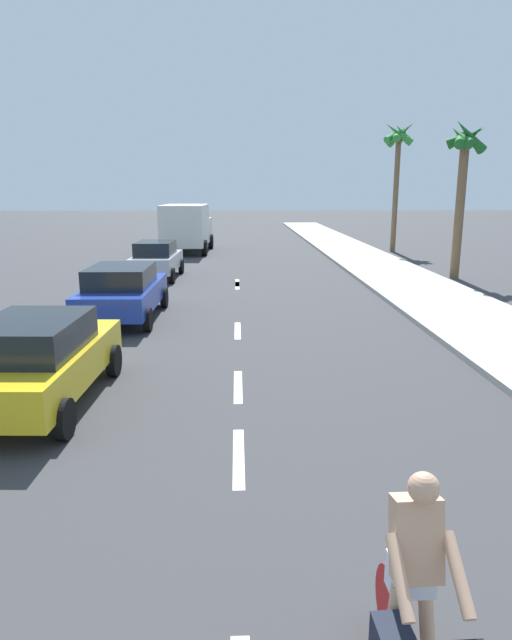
{
  "coord_description": "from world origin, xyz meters",
  "views": [
    {
      "loc": [
        0.0,
        1.46,
        3.69
      ],
      "look_at": [
        0.38,
        12.38,
        1.1
      ],
      "focal_mm": 31.13,
      "sensor_mm": 36.0,
      "label": 1
    }
  ],
  "objects_px": {
    "palm_tree_far": "(464,162)",
    "palm_tree_distant": "(398,149)",
    "parked_car_blue": "(123,290)",
    "parked_car_silver": "(156,259)",
    "cyclist": "(411,604)",
    "parked_car_yellow": "(37,358)",
    "delivery_truck": "(187,227)"
  },
  "relations": [
    {
      "from": "parked_car_yellow",
      "to": "delivery_truck",
      "type": "xyz_separation_m",
      "value": [
        0.51,
        23.96,
        0.66
      ]
    },
    {
      "from": "cyclist",
      "to": "palm_tree_distant",
      "type": "height_order",
      "value": "palm_tree_distant"
    },
    {
      "from": "palm_tree_distant",
      "to": "parked_car_silver",
      "type": "bearing_deg",
      "value": -142.49
    },
    {
      "from": "parked_car_blue",
      "to": "palm_tree_distant",
      "type": "xyz_separation_m",
      "value": [
        12.69,
        17.32,
        5.11
      ]
    },
    {
      "from": "parked_car_yellow",
      "to": "parked_car_blue",
      "type": "height_order",
      "value": "same"
    },
    {
      "from": "parked_car_blue",
      "to": "parked_car_silver",
      "type": "relative_size",
      "value": 1.12
    },
    {
      "from": "palm_tree_far",
      "to": "palm_tree_distant",
      "type": "relative_size",
      "value": 0.85
    },
    {
      "from": "parked_car_blue",
      "to": "delivery_truck",
      "type": "height_order",
      "value": "delivery_truck"
    },
    {
      "from": "cyclist",
      "to": "delivery_truck",
      "type": "xyz_separation_m",
      "value": [
        -4.16,
        29.94,
        0.67
      ]
    },
    {
      "from": "palm_tree_far",
      "to": "palm_tree_distant",
      "type": "bearing_deg",
      "value": 88.84
    },
    {
      "from": "cyclist",
      "to": "parked_car_silver",
      "type": "distance_m",
      "value": 20.55
    },
    {
      "from": "delivery_truck",
      "to": "parked_car_silver",
      "type": "bearing_deg",
      "value": -89.92
    },
    {
      "from": "parked_car_blue",
      "to": "palm_tree_distant",
      "type": "bearing_deg",
      "value": 54.69
    },
    {
      "from": "parked_car_yellow",
      "to": "parked_car_silver",
      "type": "relative_size",
      "value": 1.08
    },
    {
      "from": "parked_car_blue",
      "to": "parked_car_silver",
      "type": "distance_m",
      "value": 7.51
    },
    {
      "from": "parked_car_silver",
      "to": "parked_car_yellow",
      "type": "bearing_deg",
      "value": -88.11
    },
    {
      "from": "parked_car_yellow",
      "to": "palm_tree_far",
      "type": "height_order",
      "value": "palm_tree_far"
    },
    {
      "from": "parked_car_yellow",
      "to": "palm_tree_distant",
      "type": "height_order",
      "value": "palm_tree_distant"
    },
    {
      "from": "parked_car_silver",
      "to": "palm_tree_distant",
      "type": "bearing_deg",
      "value": 39.73
    },
    {
      "from": "parked_car_yellow",
      "to": "palm_tree_distant",
      "type": "bearing_deg",
      "value": 64.07
    },
    {
      "from": "parked_car_silver",
      "to": "delivery_truck",
      "type": "distance_m",
      "value": 9.94
    },
    {
      "from": "parked_car_silver",
      "to": "delivery_truck",
      "type": "height_order",
      "value": "delivery_truck"
    },
    {
      "from": "parked_car_yellow",
      "to": "palm_tree_distant",
      "type": "relative_size",
      "value": 0.58
    },
    {
      "from": "palm_tree_far",
      "to": "parked_car_silver",
      "type": "bearing_deg",
      "value": 178.17
    },
    {
      "from": "parked_car_yellow",
      "to": "cyclist",
      "type": "bearing_deg",
      "value": -49.61
    },
    {
      "from": "cyclist",
      "to": "palm_tree_distant",
      "type": "xyz_separation_m",
      "value": [
        8.18,
        29.84,
        5.12
      ]
    },
    {
      "from": "parked_car_silver",
      "to": "cyclist",
      "type": "bearing_deg",
      "value": -74.87
    },
    {
      "from": "parked_car_yellow",
      "to": "palm_tree_far",
      "type": "xyz_separation_m",
      "value": [
        12.65,
        13.65,
        3.92
      ]
    },
    {
      "from": "palm_tree_far",
      "to": "palm_tree_distant",
      "type": "distance_m",
      "value": 10.28
    },
    {
      "from": "cyclist",
      "to": "parked_car_yellow",
      "type": "xyz_separation_m",
      "value": [
        -4.67,
        5.98,
        0.01
      ]
    },
    {
      "from": "cyclist",
      "to": "delivery_truck",
      "type": "bearing_deg",
      "value": -84.16
    },
    {
      "from": "palm_tree_distant",
      "to": "cyclist",
      "type": "bearing_deg",
      "value": -105.33
    }
  ]
}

